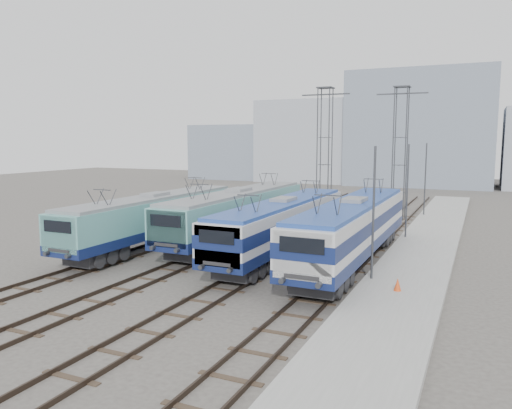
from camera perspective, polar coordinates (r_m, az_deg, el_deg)
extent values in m
plane|color=#514C47|center=(27.53, -5.85, -8.01)|extent=(160.00, 160.00, 0.00)
cube|color=#9E9E99|center=(31.85, 18.06, -5.93)|extent=(4.00, 70.00, 0.30)
cube|color=#131F52|center=(34.91, -11.36, -2.58)|extent=(2.73, 17.25, 0.57)
cube|color=#61A7A5|center=(34.73, -11.41, -0.72)|extent=(2.68, 17.25, 1.72)
cube|color=#61A7A5|center=(28.56, -21.20, -3.17)|extent=(2.47, 0.67, 1.95)
cube|color=gray|center=(34.61, -11.45, 0.86)|extent=(2.47, 16.56, 0.19)
cube|color=#262628|center=(30.67, -17.65, -5.54)|extent=(2.01, 3.45, 0.65)
cube|color=#262628|center=(39.75, -6.48, -2.32)|extent=(2.01, 3.45, 0.65)
cube|color=#131F52|center=(35.75, -1.97, -2.12)|extent=(2.86, 18.06, 0.60)
cube|color=#61A7A5|center=(35.57, -1.98, -0.21)|extent=(2.81, 18.06, 1.81)
cube|color=#61A7A5|center=(28.18, -9.87, -2.70)|extent=(2.59, 0.70, 2.05)
cube|color=gray|center=(35.45, -1.98, 1.40)|extent=(2.59, 17.34, 0.20)
cube|color=#262628|center=(30.72, -6.99, -5.18)|extent=(2.11, 3.61, 0.68)
cube|color=#262628|center=(41.27, 1.77, -1.89)|extent=(2.11, 3.61, 0.68)
cube|color=#131F52|center=(31.47, 3.14, -3.54)|extent=(2.73, 17.22, 0.57)
cube|color=silver|center=(31.27, 3.15, -1.48)|extent=(2.68, 17.22, 1.72)
cube|color=#131F52|center=(31.27, 3.15, -1.56)|extent=(2.72, 17.24, 0.67)
cube|color=silver|center=(23.91, -4.13, -4.67)|extent=(2.46, 0.67, 1.95)
cube|color=#244598|center=(31.13, 3.17, 0.26)|extent=(2.46, 16.53, 0.19)
cube|color=#262628|center=(26.49, -1.44, -7.22)|extent=(2.01, 3.44, 0.65)
cube|color=#262628|center=(36.91, 6.39, -3.08)|extent=(2.01, 3.44, 0.65)
cube|color=#131F52|center=(29.90, 11.04, -4.11)|extent=(2.90, 18.30, 0.61)
cube|color=silver|center=(29.69, 11.10, -1.80)|extent=(2.85, 18.30, 1.83)
cube|color=#131F52|center=(29.70, 11.10, -1.90)|extent=(2.89, 18.32, 0.71)
cube|color=silver|center=(21.42, 5.56, -5.75)|extent=(2.62, 0.71, 2.07)
cube|color=#244598|center=(29.54, 11.15, 0.15)|extent=(2.62, 17.57, 0.20)
cube|color=#262628|center=(24.35, 7.59, -8.54)|extent=(2.13, 3.66, 0.69)
cube|color=#262628|center=(35.90, 13.30, -3.48)|extent=(2.13, 3.66, 0.69)
cylinder|color=#3F4247|center=(46.50, 6.98, 5.76)|extent=(0.10, 0.10, 12.00)
cylinder|color=#3F4247|center=(46.18, 8.28, 5.72)|extent=(0.10, 0.10, 12.00)
cylinder|color=#3F4247|center=(47.55, 7.38, 5.79)|extent=(0.10, 0.10, 12.00)
cylinder|color=#3F4247|center=(47.24, 8.66, 5.75)|extent=(0.10, 0.10, 12.00)
cube|color=#3F4247|center=(47.03, 7.94, 12.35)|extent=(4.50, 0.12, 0.12)
cylinder|color=#3F4247|center=(46.94, 15.34, 5.56)|extent=(0.10, 0.10, 12.00)
cylinder|color=#3F4247|center=(46.78, 16.68, 5.51)|extent=(0.10, 0.10, 12.00)
cylinder|color=#3F4247|center=(48.03, 15.56, 5.59)|extent=(0.10, 0.10, 12.00)
cylinder|color=#3F4247|center=(47.87, 16.86, 5.54)|extent=(0.10, 0.10, 12.00)
cube|color=#3F4247|center=(47.56, 16.35, 12.06)|extent=(4.50, 0.12, 0.12)
cylinder|color=#3F4247|center=(25.62, 13.26, -1.32)|extent=(0.12, 0.12, 7.00)
cylinder|color=#3F4247|center=(37.38, 16.88, 1.26)|extent=(0.12, 0.12, 7.00)
cylinder|color=#3F4247|center=(49.26, 18.77, 2.59)|extent=(0.12, 0.12, 7.00)
cone|color=#E34D1B|center=(24.46, 15.87, -8.78)|extent=(0.34, 0.34, 0.60)
cube|color=#A1A8B3|center=(89.21, 6.62, 7.17)|extent=(18.00, 12.00, 14.00)
cube|color=gray|center=(85.41, 18.33, 8.18)|extent=(22.00, 14.00, 18.00)
cube|color=gray|center=(95.39, -2.63, 6.03)|extent=(14.00, 10.00, 10.00)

